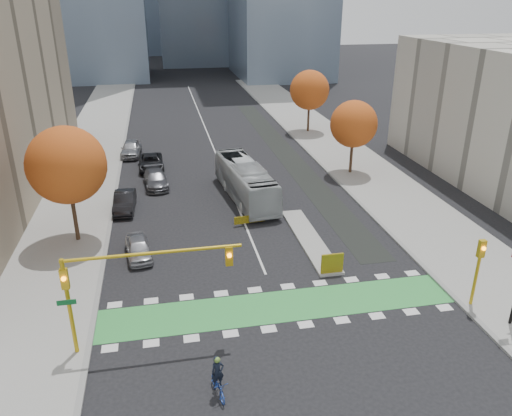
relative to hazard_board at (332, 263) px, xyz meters
name	(u,v)px	position (x,y,z in m)	size (l,w,h in m)	color
ground	(285,322)	(-4.00, -4.20, -0.80)	(300.00, 300.00, 0.00)	black
sidewalk_west	(72,199)	(-17.50, 15.80, -0.73)	(7.00, 120.00, 0.15)	gray
sidewalk_east	(373,179)	(9.50, 15.80, -0.73)	(7.00, 120.00, 0.15)	gray
curb_west	(115,196)	(-14.00, 15.80, -0.73)	(0.30, 120.00, 0.16)	gray
curb_east	(337,181)	(6.00, 15.80, -0.73)	(0.30, 120.00, 0.16)	gray
bike_crossing	(279,306)	(-4.00, -2.70, -0.79)	(20.00, 3.00, 0.01)	green
centre_line	(207,133)	(-4.00, 35.80, -0.80)	(0.15, 70.00, 0.01)	silver
bike_lane_paint	(285,152)	(3.50, 25.80, -0.80)	(2.50, 50.00, 0.01)	black
median_island	(309,239)	(0.00, 4.80, -0.72)	(1.60, 10.00, 0.16)	gray
hazard_board	(332,263)	(0.00, 0.00, 0.00)	(1.40, 0.12, 1.30)	yellow
tree_west	(67,165)	(-16.00, 7.80, 4.82)	(5.20, 5.20, 8.22)	#332114
tree_east_near	(354,124)	(8.00, 17.80, 4.06)	(4.40, 4.40, 7.08)	#332114
tree_east_far	(310,90)	(8.50, 33.80, 4.44)	(4.80, 4.80, 7.65)	#332114
traffic_signal_west	(123,276)	(-11.93, -4.71, 3.23)	(8.53, 0.56, 5.20)	#BF9914
traffic_signal_east	(479,263)	(6.50, -4.71, 1.93)	(0.35, 0.43, 4.10)	#BF9914
cyclist	(218,382)	(-8.13, -8.66, -0.13)	(0.93, 1.81, 2.00)	#213E97
bus	(245,181)	(-3.05, 13.49, 0.75)	(2.61, 11.14, 3.10)	#AFB4B7
parked_car_a	(138,248)	(-11.77, 4.64, -0.14)	(1.57, 3.90, 1.33)	#9F9FA4
parked_car_b	(125,202)	(-13.00, 12.80, -0.06)	(1.56, 4.47, 1.47)	black
parked_car_c	(156,179)	(-10.50, 17.80, -0.10)	(1.97, 4.85, 1.41)	#535459
parked_car_d	(151,162)	(-10.90, 22.80, -0.09)	(2.36, 5.12, 1.42)	black
parked_car_e	(131,148)	(-13.00, 27.80, 0.02)	(1.94, 4.83, 1.65)	#A2A3A8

